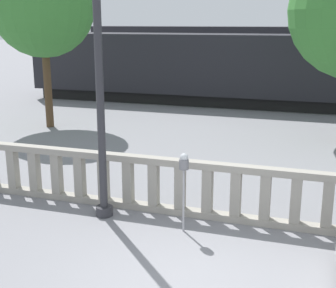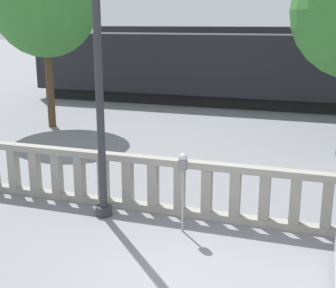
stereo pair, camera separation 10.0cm
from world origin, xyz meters
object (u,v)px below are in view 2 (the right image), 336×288
Objects in this scene: lamppost at (98,45)px; parking_meter at (183,168)px; train_far at (229,51)px; tree_left at (45,5)px.

lamppost is 2.83m from parking_meter.
train_far is (-4.18, 24.83, 0.60)m from parking_meter.
train_far reaches higher than parking_meter.
lamppost is 9.04m from tree_left.
tree_left is at bearing 135.70° from parking_meter.
train_far is at bearing 95.60° from lamppost.
parking_meter is at bearing -44.30° from tree_left.
lamppost is 0.94× the size of tree_left.
lamppost is at bearing 173.58° from parking_meter.
parking_meter is 0.25× the size of tree_left.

